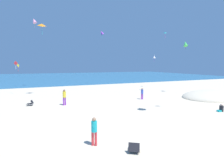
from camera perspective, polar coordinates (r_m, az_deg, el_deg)
ground_plane at (r=20.98m, az=-2.37°, el=-7.46°), size 120.00×120.00×0.00m
ocean_water at (r=65.68m, az=-15.85°, el=0.67°), size 120.00×60.00×0.05m
dune_mound at (r=26.38m, az=32.04°, el=-5.67°), size 9.07×6.35×1.93m
beach_chair_far_right at (r=20.02m, az=-26.92°, el=-7.75°), size 0.73×0.68×0.58m
beach_chair_mid_beach at (r=8.97m, az=7.83°, el=-23.15°), size 0.83×0.87×0.54m
person_1 at (r=9.28m, az=-6.35°, el=-17.49°), size 0.43×0.43×1.58m
person_2 at (r=21.34m, az=10.64°, el=-5.01°), size 0.32×0.32×1.47m
person_3 at (r=18.62m, az=-16.55°, el=-6.01°), size 0.45×0.45×1.77m
person_4 at (r=18.80m, az=34.22°, el=-8.83°), size 0.62×0.38×0.76m
kite_red at (r=28.11m, az=-30.98°, el=4.63°), size 0.59×0.32×1.22m
kite_yellow at (r=37.94m, az=-30.34°, el=3.91°), size 0.35×0.74×1.80m
kite_white at (r=33.12m, az=14.78°, el=7.45°), size 0.63×0.64×1.36m
kite_pink at (r=36.20m, az=-25.88°, el=17.98°), size 1.27×1.24×1.79m
kite_green at (r=28.05m, az=24.62°, el=11.14°), size 0.99×1.11×1.28m
kite_orange at (r=25.22m, az=-23.62°, el=17.06°), size 0.94×0.79×1.67m
kite_purple at (r=37.23m, az=-3.61°, el=15.94°), size 0.99×0.67×1.71m
kite_teal at (r=27.85m, az=18.33°, el=15.15°), size 0.49×0.47×1.04m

